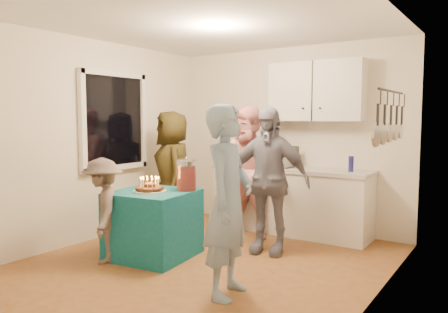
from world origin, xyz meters
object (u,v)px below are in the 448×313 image
Objects in this scene: party_table at (153,224)px; punch_jar at (186,176)px; microwave at (277,156)px; child_near_left at (103,210)px; woman_back_left at (172,171)px; woman_back_center at (249,172)px; woman_back_right at (268,180)px; counter at (290,202)px; man_birthday at (228,201)px.

punch_jar reaches higher than party_table.
microwave is 0.45× the size of child_near_left.
woman_back_left is 1.54m from child_near_left.
woman_back_center reaches higher than woman_back_right.
counter is 2.04m from party_table.
man_birthday is at bearing 42.26° from child_near_left.
woman_back_center is at bearing 77.63° from punch_jar.
punch_jar is at bearing -108.87° from counter.
microwave is at bearing 5.02° from man_birthday.
woman_back_center is 1.96m from child_near_left.
woman_back_right reaches higher than man_birthday.
counter is 1.90× the size of child_near_left.
woman_back_center is 1.02× the size of woman_back_right.
counter is 1.77m from punch_jar.
counter is 1.28× the size of woman_back_right.
microwave is 0.29× the size of woman_back_center.
punch_jar is at bearing 44.42° from man_birthday.
microwave is 0.60m from woman_back_center.
man_birthday is (1.03, -0.69, -0.07)m from punch_jar.
child_near_left is (-0.61, -0.70, -0.35)m from punch_jar.
man_birthday reaches higher than counter.
counter is 6.47× the size of punch_jar.
woman_back_center is (1.11, 0.25, 0.03)m from woman_back_left.
counter is at bearing 2.79° from microwave.
child_near_left is (-0.84, -1.74, -0.30)m from woman_back_center.
punch_jar is 1.24m from man_birthday.
man_birthday is 1.91m from woman_back_center.
counter is at bearing 68.36° from woman_back_left.
woman_back_right is 1.49× the size of child_near_left.
woman_back_right reaches higher than microwave.
microwave is 2.07m from party_table.
child_near_left is at bearing -126.38° from party_table.
woman_back_right reaches higher than punch_jar.
child_near_left is (-1.65, -0.01, -0.28)m from man_birthday.
man_birthday is 2.42m from woman_back_left.
microwave is at bearing 102.54° from woman_back_right.
man_birthday is 0.99× the size of woman_back_right.
party_table is at bearing -138.28° from punch_jar.
man_birthday is at bearing -18.45° from party_table.
man_birthday reaches higher than microwave.
woman_back_left is at bearing 165.56° from woman_back_right.
woman_back_left is at bearing 142.26° from child_near_left.
woman_back_center is at bearing -119.51° from counter.
man_birthday is at bearing -78.14° from counter.
child_near_left is (0.27, -1.49, -0.27)m from woman_back_left.
punch_jar is at bearing -147.80° from woman_back_right.
microwave is 0.30× the size of man_birthday.
woman_back_left is at bearing -143.43° from microwave.
woman_back_right reaches higher than party_table.
woman_back_center is 0.65m from woman_back_right.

